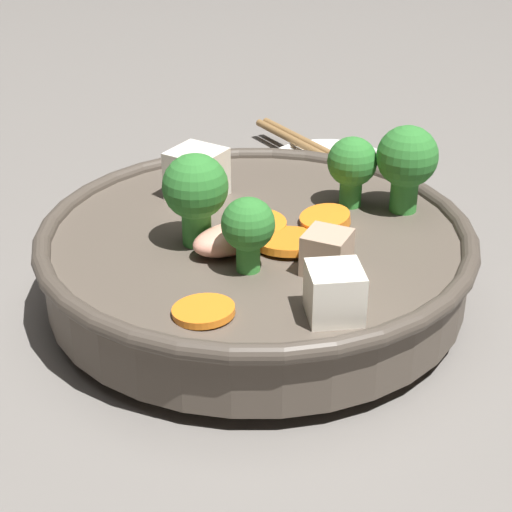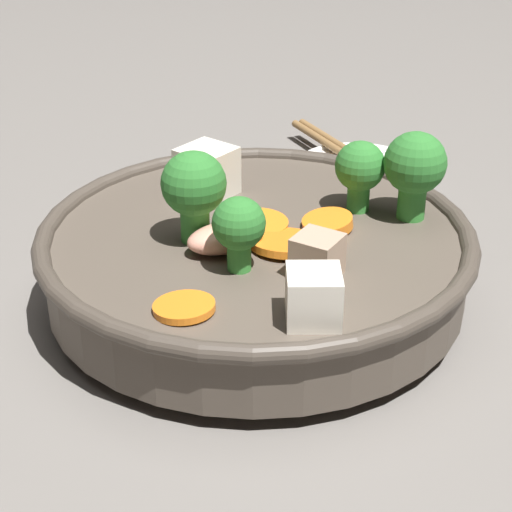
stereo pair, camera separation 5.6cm
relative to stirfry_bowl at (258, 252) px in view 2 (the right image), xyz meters
The scene contains 4 objects.
ground_plane 0.04m from the stirfry_bowl, behind, with size 3.00×3.00×0.00m, color slate.
stirfry_bowl is the anchor object (origin of this frame).
side_saucer 0.24m from the stirfry_bowl, 79.18° to the left, with size 0.11×0.11×0.01m.
chopsticks_pair 0.23m from the stirfry_bowl, 79.18° to the left, with size 0.15×0.18×0.01m.
Camera 2 is at (0.10, -0.49, 0.30)m, focal length 60.00 mm.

